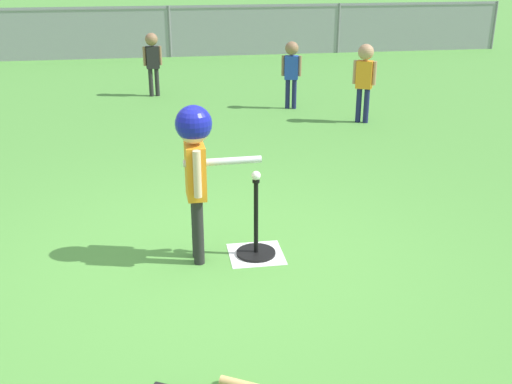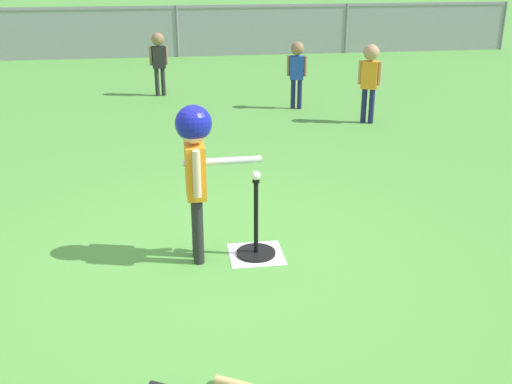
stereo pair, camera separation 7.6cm
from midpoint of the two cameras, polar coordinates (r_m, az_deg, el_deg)
The scene contains 9 objects.
ground_plane at distance 4.94m, azimuth -4.55°, elevation -6.63°, with size 60.00×60.00×0.00m, color #51933D.
home_plate at distance 5.06m, azimuth -0.43°, elevation -5.76°, with size 0.44×0.44×0.01m, color white.
batting_tee at distance 5.02m, azimuth -0.44°, elevation -4.77°, with size 0.32×0.32×0.65m.
baseball_on_tee at distance 4.78m, azimuth -0.46°, elevation 1.53°, with size 0.07×0.07×0.07m, color white.
batter_child at distance 4.66m, azimuth -6.10°, elevation 3.64°, with size 0.65×0.36×1.27m.
fielder_near_right at distance 9.62m, azimuth 3.08°, elevation 11.60°, with size 0.30×0.20×1.03m.
fielder_deep_right at distance 10.62m, azimuth -9.79°, elevation 12.33°, with size 0.31×0.21×1.05m.
fielder_deep_left at distance 8.91m, azimuth 9.79°, elevation 10.85°, with size 0.30×0.22×1.11m.
outfield_fence at distance 14.67m, azimuth -8.17°, elevation 14.67°, with size 16.06×0.06×1.15m.
Camera 1 is at (-0.34, -4.34, 2.33)m, focal length 43.14 mm.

